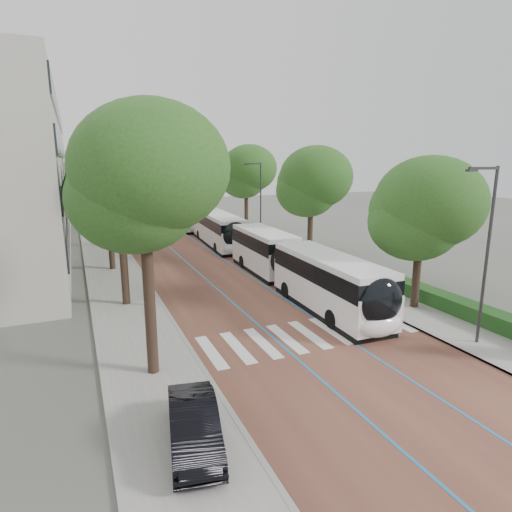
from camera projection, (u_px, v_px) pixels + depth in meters
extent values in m
plane|color=#51544C|center=(316.00, 343.00, 19.94)|extent=(160.00, 160.00, 0.00)
cube|color=brown|center=(158.00, 225.00, 55.84)|extent=(11.00, 140.00, 0.02)
cube|color=gray|center=(97.00, 229.00, 52.97)|extent=(4.00, 140.00, 0.12)
cube|color=gray|center=(213.00, 222.00, 58.70)|extent=(4.00, 140.00, 0.12)
cube|color=gray|center=(113.00, 228.00, 53.69)|extent=(0.20, 140.00, 0.14)
cube|color=gray|center=(199.00, 223.00, 57.97)|extent=(0.20, 140.00, 0.14)
cube|color=silver|center=(211.00, 352.00, 18.99)|extent=(0.55, 3.60, 0.01)
cube|color=silver|center=(237.00, 347.00, 19.47)|extent=(0.55, 3.60, 0.01)
cube|color=silver|center=(262.00, 343.00, 19.95)|extent=(0.55, 3.60, 0.01)
cube|color=silver|center=(286.00, 338.00, 20.43)|extent=(0.55, 3.60, 0.01)
cube|color=silver|center=(309.00, 334.00, 20.91)|extent=(0.55, 3.60, 0.01)
cube|color=silver|center=(331.00, 330.00, 21.38)|extent=(0.55, 3.60, 0.01)
cube|color=silver|center=(352.00, 327.00, 21.86)|extent=(0.55, 3.60, 0.01)
cube|color=silver|center=(372.00, 323.00, 22.34)|extent=(0.55, 3.60, 0.01)
cube|color=silver|center=(391.00, 320.00, 22.82)|extent=(0.55, 3.60, 0.01)
cube|color=teal|center=(145.00, 226.00, 55.23)|extent=(0.12, 126.00, 0.01)
cube|color=teal|center=(170.00, 225.00, 56.45)|extent=(0.12, 126.00, 0.01)
cube|color=black|center=(68.00, 218.00, 40.42)|extent=(0.12, 38.00, 1.60)
cube|color=black|center=(65.00, 184.00, 39.72)|extent=(0.12, 38.00, 1.60)
cube|color=black|center=(62.00, 148.00, 39.02)|extent=(0.12, 38.00, 1.60)
cube|color=black|center=(58.00, 114.00, 38.36)|extent=(0.12, 38.00, 1.60)
cube|color=#1A4518|center=(461.00, 307.00, 23.30)|extent=(1.20, 14.00, 0.80)
cylinder|color=#313033|center=(487.00, 258.00, 18.94)|extent=(0.14, 0.14, 8.00)
cube|color=#313033|center=(484.00, 168.00, 17.78)|extent=(1.70, 0.12, 0.12)
cube|color=#313033|center=(472.00, 170.00, 17.53)|extent=(0.50, 0.20, 0.10)
cylinder|color=#313033|center=(261.00, 205.00, 41.38)|extent=(0.14, 0.14, 8.00)
cube|color=#313033|center=(253.00, 164.00, 40.22)|extent=(1.70, 0.12, 0.12)
cube|color=#313033|center=(246.00, 165.00, 39.97)|extent=(0.50, 0.20, 0.10)
cylinder|color=#313033|center=(150.00, 238.00, 23.88)|extent=(0.14, 0.14, 8.00)
cylinder|color=black|center=(150.00, 311.00, 16.49)|extent=(0.44, 0.44, 5.32)
ellipsoid|color=#254D18|center=(143.00, 184.00, 15.43)|extent=(5.68, 5.68, 4.83)
cylinder|color=black|center=(124.00, 264.00, 24.60)|extent=(0.44, 0.44, 5.01)
ellipsoid|color=#254D18|center=(118.00, 184.00, 23.60)|extent=(5.38, 5.38, 4.57)
cylinder|color=black|center=(111.00, 242.00, 32.74)|extent=(0.44, 0.44, 4.45)
ellipsoid|color=#254D18|center=(107.00, 189.00, 31.85)|extent=(6.24, 6.24, 5.30)
cylinder|color=black|center=(102.00, 221.00, 41.65)|extent=(0.44, 0.44, 5.11)
ellipsoid|color=#254D18|center=(98.00, 173.00, 40.63)|extent=(5.96, 5.96, 5.07)
cylinder|color=black|center=(95.00, 210.00, 52.47)|extent=(0.44, 0.44, 4.63)
ellipsoid|color=#254D18|center=(92.00, 176.00, 51.55)|extent=(6.17, 6.17, 5.25)
cylinder|color=black|center=(90.00, 200.00, 65.92)|extent=(0.44, 0.44, 4.81)
ellipsoid|color=#254D18|center=(88.00, 171.00, 64.96)|extent=(6.29, 6.29, 5.35)
cylinder|color=black|center=(416.00, 275.00, 24.25)|extent=(0.44, 0.44, 3.91)
ellipsoid|color=#254D18|center=(422.00, 213.00, 23.47)|extent=(5.96, 5.96, 5.07)
cylinder|color=black|center=(310.00, 236.00, 34.95)|extent=(0.44, 0.44, 4.57)
ellipsoid|color=#254D18|center=(311.00, 185.00, 34.03)|extent=(5.82, 5.82, 4.95)
cylinder|color=black|center=(246.00, 214.00, 47.48)|extent=(0.44, 0.44, 4.89)
ellipsoid|color=#254D18|center=(246.00, 174.00, 46.50)|extent=(6.02, 6.02, 5.11)
cylinder|color=black|center=(205.00, 205.00, 61.95)|extent=(0.44, 0.44, 3.93)
ellipsoid|color=#254D18|center=(205.00, 180.00, 61.17)|extent=(5.92, 5.92, 5.03)
cylinder|color=black|center=(289.00, 261.00, 28.45)|extent=(2.32, 0.97, 2.30)
cube|color=white|center=(329.00, 290.00, 23.90)|extent=(2.77, 9.43, 1.82)
cube|color=black|center=(329.00, 270.00, 23.65)|extent=(2.80, 9.24, 0.97)
cube|color=white|center=(330.00, 259.00, 23.51)|extent=(2.71, 9.24, 0.31)
cube|color=black|center=(328.00, 308.00, 24.14)|extent=(2.71, 9.05, 0.35)
cube|color=white|center=(264.00, 256.00, 32.48)|extent=(2.72, 7.81, 1.82)
cube|color=black|center=(264.00, 241.00, 32.23)|extent=(2.76, 7.65, 0.97)
cube|color=white|center=(264.00, 232.00, 32.09)|extent=(2.67, 7.65, 0.31)
cube|color=black|center=(264.00, 269.00, 32.72)|extent=(2.66, 7.50, 0.35)
ellipsoid|color=black|center=(380.00, 302.00, 19.62)|extent=(2.38, 1.17, 2.28)
ellipsoid|color=white|center=(380.00, 325.00, 19.83)|extent=(2.38, 1.07, 1.14)
cylinder|color=black|center=(332.00, 319.00, 21.60)|extent=(0.33, 1.01, 1.00)
cylinder|color=black|center=(369.00, 313.00, 22.40)|extent=(0.33, 1.01, 1.00)
cylinder|color=black|center=(243.00, 262.00, 33.77)|extent=(0.33, 1.01, 1.00)
cylinder|color=black|center=(269.00, 259.00, 34.57)|extent=(0.33, 1.01, 1.00)
cylinder|color=black|center=(287.00, 290.00, 26.46)|extent=(0.33, 1.01, 1.00)
cylinder|color=black|center=(319.00, 286.00, 27.27)|extent=(0.33, 1.01, 1.00)
cube|color=white|center=(218.00, 233.00, 42.65)|extent=(3.20, 12.13, 1.82)
cube|color=black|center=(218.00, 221.00, 42.40)|extent=(3.22, 11.89, 0.97)
cube|color=white|center=(218.00, 215.00, 42.26)|extent=(3.13, 11.88, 0.31)
cube|color=black|center=(218.00, 243.00, 42.89)|extent=(3.12, 11.64, 0.35)
ellipsoid|color=black|center=(235.00, 235.00, 37.12)|extent=(2.41, 1.24, 2.28)
ellipsoid|color=white|center=(235.00, 248.00, 37.32)|extent=(2.40, 1.14, 1.14)
cylinder|color=black|center=(216.00, 248.00, 39.14)|extent=(0.36, 1.02, 1.00)
cylinder|color=black|center=(240.00, 246.00, 39.89)|extent=(0.36, 1.02, 1.00)
cylinder|color=black|center=(199.00, 235.00, 45.94)|extent=(0.36, 1.02, 1.00)
cylinder|color=black|center=(219.00, 234.00, 46.68)|extent=(0.36, 1.02, 1.00)
cube|color=white|center=(187.00, 217.00, 54.07)|extent=(2.90, 12.08, 1.82)
cube|color=black|center=(186.00, 208.00, 53.82)|extent=(2.94, 11.84, 0.97)
cube|color=white|center=(186.00, 203.00, 53.68)|extent=(2.85, 11.84, 0.31)
cube|color=black|center=(187.00, 226.00, 54.31)|extent=(2.84, 11.60, 0.35)
ellipsoid|color=black|center=(197.00, 217.00, 48.59)|extent=(2.39, 1.18, 2.28)
ellipsoid|color=white|center=(198.00, 227.00, 48.79)|extent=(2.38, 1.08, 1.14)
cylinder|color=black|center=(184.00, 228.00, 50.57)|extent=(0.33, 1.01, 1.00)
cylinder|color=black|center=(203.00, 227.00, 51.36)|extent=(0.33, 1.01, 1.00)
cylinder|color=black|center=(173.00, 220.00, 57.30)|extent=(0.33, 1.01, 1.00)
cylinder|color=black|center=(189.00, 219.00, 58.10)|extent=(0.33, 1.01, 1.00)
imported|color=black|center=(194.00, 425.00, 12.49)|extent=(2.08, 4.21, 1.33)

